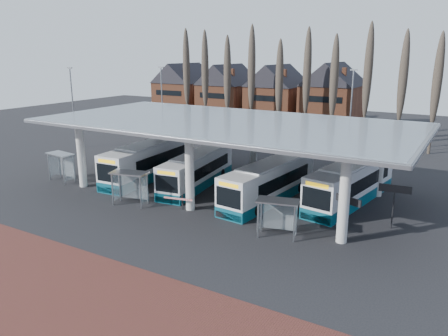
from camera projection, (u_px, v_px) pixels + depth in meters
The scene contains 18 objects.
ground at pixel (171, 220), 32.40m from camera, with size 140.00×140.00×0.00m, color black.
brick_strip at pixel (29, 294), 22.41m from camera, with size 70.00×10.00×0.03m, color #512420.
station_canopy at pixel (226, 128), 37.59m from camera, with size 32.00×16.00×6.34m.
poplar_row at pixel (321, 77), 57.60m from camera, with size 45.10×1.10×14.50m.
townhouse_row at pixel (252, 88), 75.21m from camera, with size 36.80×10.30×12.25m.
lamp_post_a at pixel (162, 104), 58.16m from camera, with size 0.80×0.16×10.17m.
lamp_post_b at pixel (351, 113), 49.72m from camera, with size 0.80×0.16×10.17m.
lamp_post_d at pixel (73, 106), 55.43m from camera, with size 0.80×0.16×10.17m.
bus_0 at pixel (151, 160), 43.16m from camera, with size 3.61×12.71×3.49m.
bus_1 at pixel (198, 170), 40.32m from camera, with size 3.85×11.39×3.10m.
bus_2 at pixel (269, 182), 36.35m from camera, with size 3.60×11.87×3.25m.
bus_3 at pixel (351, 183), 35.94m from camera, with size 4.43×12.40×3.37m.
shelter_0 at pixel (62, 161), 41.77m from camera, with size 3.07×1.83×2.69m.
shelter_1 at pixel (130, 181), 35.24m from camera, with size 3.21×2.11×2.74m.
shelter_2 at pixel (278, 209), 29.08m from camera, with size 3.05×2.03×2.59m.
info_sign_0 at pixel (348, 204), 28.56m from camera, with size 1.85×0.85×2.91m.
info_sign_1 at pixel (395, 192), 30.10m from camera, with size 2.15×0.37×3.20m.
barrier at pixel (179, 200), 33.94m from camera, with size 2.36×0.90×1.20m.
Camera 1 is at (18.77, -24.12, 12.08)m, focal length 35.00 mm.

